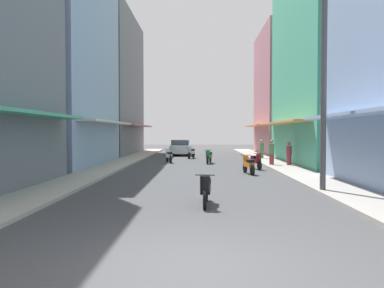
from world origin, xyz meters
name	(u,v)px	position (x,y,z in m)	size (l,w,h in m)	color
ground_plane	(197,169)	(0.00, 15.73, 0.00)	(86.83, 86.83, 0.00)	#424244
sidewalk_left	(108,168)	(-5.23, 15.73, 0.06)	(1.93, 47.47, 0.12)	#ADA89E
sidewalk_right	(287,168)	(5.23, 15.73, 0.06)	(1.93, 47.47, 0.12)	#9E9991
building_left_mid	(54,60)	(-9.19, 17.91, 6.79)	(7.05, 10.78, 13.59)	#8CA5CC
building_left_far	(103,85)	(-9.19, 30.13, 6.72)	(7.05, 12.61, 13.44)	slate
building_right_mid	(334,38)	(9.19, 19.44, 8.46)	(7.05, 12.02, 16.92)	#4CB28C
building_right_far	(291,92)	(9.19, 31.08, 6.08)	(7.05, 9.48, 12.16)	#B7727F
motorbike_white	(169,156)	(-2.03, 20.41, 0.50)	(0.69, 1.76, 0.96)	black
motorbike_orange	(248,164)	(2.66, 13.29, 0.50)	(0.59, 1.80, 0.96)	black
motorbike_silver	(191,152)	(-0.53, 24.69, 0.50)	(0.68, 1.77, 0.96)	black
motorbike_green	(209,156)	(0.80, 19.69, 0.50)	(0.60, 1.79, 0.96)	black
motorbike_black	(206,188)	(0.32, 4.99, 0.50)	(0.55, 1.81, 0.96)	black
motorbike_maroon	(256,161)	(3.43, 15.73, 0.50)	(0.61, 1.79, 0.96)	black
parked_car	(181,147)	(-1.61, 28.98, 0.74)	(1.82, 4.13, 1.45)	silver
pedestrian_crossing	(262,150)	(5.07, 23.59, 0.79)	(0.34, 0.34, 1.58)	#598C59
pedestrian_far	(272,153)	(4.69, 17.58, 0.85)	(0.34, 0.34, 1.70)	#99333F
pedestrian_foreground	(289,154)	(5.71, 17.34, 0.77)	(0.34, 0.34, 1.56)	#99333F
utility_pole	(324,78)	(4.51, 7.35, 4.06)	(0.20, 1.20, 7.97)	#4C4C4F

